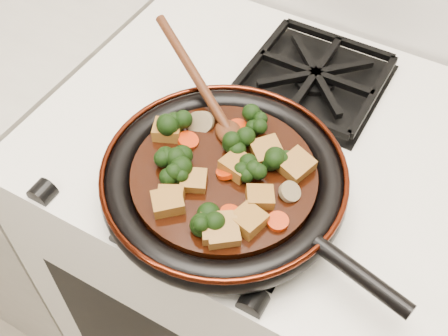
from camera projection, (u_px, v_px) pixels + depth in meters
The scene contains 33 objects.
stove at pixel (263, 270), 1.26m from camera, with size 0.76×0.60×0.90m, color white.
burner_grate_front at pixel (237, 191), 0.82m from camera, with size 0.23×0.23×0.03m, color black, non-canonical shape.
burner_grate_back at pixel (315, 77), 0.97m from camera, with size 0.23×0.23×0.03m, color black, non-canonical shape.
skillet at pixel (225, 180), 0.79m from camera, with size 0.47×0.35×0.05m.
braising_sauce at pixel (224, 177), 0.79m from camera, with size 0.26×0.26×0.02m, color black.
tofu_cube_0 at pixel (218, 229), 0.71m from camera, with size 0.04×0.04×0.02m, color #905E21.
tofu_cube_1 at pixel (260, 198), 0.75m from camera, with size 0.04×0.03×0.02m, color #905E21.
tofu_cube_2 at pixel (168, 130), 0.82m from camera, with size 0.04×0.04×0.02m, color #905E21.
tofu_cube_3 at pixel (194, 181), 0.76m from camera, with size 0.03×0.03×0.02m, color #905E21.
tofu_cube_4 at pixel (171, 199), 0.74m from camera, with size 0.03×0.03×0.02m, color #905E21.
tofu_cube_5 at pixel (238, 166), 0.78m from camera, with size 0.04×0.04×0.02m, color #905E21.
tofu_cube_6 at pixel (248, 221), 0.72m from camera, with size 0.04×0.04×0.02m, color #905E21.
tofu_cube_7 at pixel (267, 152), 0.79m from camera, with size 0.04×0.04×0.02m, color #905E21.
tofu_cube_8 at pixel (296, 166), 0.78m from camera, with size 0.04×0.04×0.02m, color #905E21.
tofu_cube_9 at pixel (223, 234), 0.71m from camera, with size 0.04×0.04×0.02m, color #905E21.
tofu_cube_10 at pixel (168, 203), 0.74m from camera, with size 0.04×0.04×0.02m, color #905E21.
broccoli_floret_0 at pixel (238, 144), 0.80m from camera, with size 0.06×0.06×0.05m, color black, non-canonical shape.
broccoli_floret_1 at pixel (175, 127), 0.82m from camera, with size 0.06×0.06×0.06m, color black, non-canonical shape.
broccoli_floret_2 at pixel (205, 223), 0.72m from camera, with size 0.06×0.06×0.05m, color black, non-canonical shape.
broccoli_floret_3 at pixel (256, 123), 0.82m from camera, with size 0.06×0.06×0.06m, color black, non-canonical shape.
broccoli_floret_4 at pixel (252, 171), 0.77m from camera, with size 0.06×0.06×0.05m, color black, non-canonical shape.
broccoli_floret_5 at pixel (279, 160), 0.78m from camera, with size 0.06×0.06×0.05m, color black, non-canonical shape.
broccoli_floret_6 at pixel (179, 176), 0.76m from camera, with size 0.06×0.06×0.06m, color black, non-canonical shape.
broccoli_floret_7 at pixel (170, 161), 0.78m from camera, with size 0.06×0.06×0.05m, color black, non-canonical shape.
carrot_coin_0 at pixel (227, 172), 0.78m from camera, with size 0.03×0.03×0.01m, color #BC2805.
carrot_coin_1 at pixel (278, 221), 0.72m from camera, with size 0.03×0.03×0.01m, color #BC2805.
carrot_coin_2 at pixel (188, 141), 0.81m from camera, with size 0.03×0.03×0.01m, color #BC2805.
carrot_coin_3 at pixel (230, 213), 0.73m from camera, with size 0.03×0.03×0.01m, color #BC2805.
carrot_coin_4 at pixel (238, 125), 0.83m from camera, with size 0.03×0.03×0.01m, color #BC2805.
mushroom_slice_0 at pixel (203, 122), 0.83m from camera, with size 0.03×0.03×0.01m, color olive.
mushroom_slice_1 at pixel (199, 123), 0.83m from camera, with size 0.04×0.04×0.01m, color olive.
mushroom_slice_2 at pixel (290, 192), 0.75m from camera, with size 0.03×0.03×0.01m, color olive.
wooden_spoon at pixel (209, 99), 0.84m from camera, with size 0.14×0.10×0.23m.
Camera 1 is at (0.22, 1.12, 1.57)m, focal length 45.00 mm.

